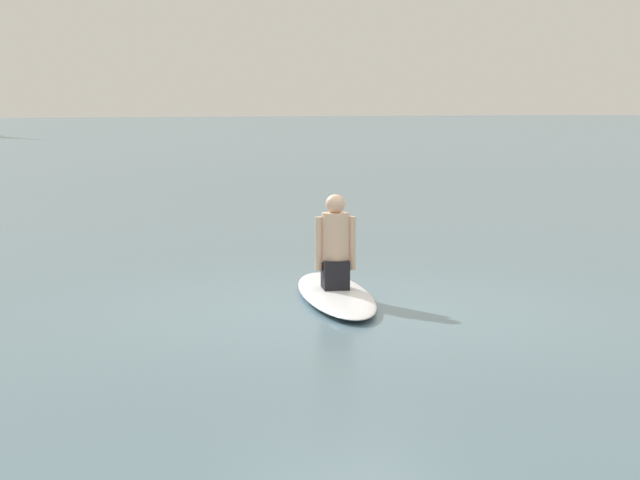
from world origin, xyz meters
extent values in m
plane|color=slate|center=(0.00, 0.00, 0.00)|extent=(400.00, 400.00, 0.00)
ellipsoid|color=white|center=(-0.15, -0.47, 0.06)|extent=(1.85, 2.98, 0.12)
cube|color=black|center=(-0.15, -0.47, 0.27)|extent=(0.38, 0.41, 0.31)
cylinder|color=#D6AD8E|center=(-0.15, -0.47, 0.67)|extent=(0.38, 0.38, 0.52)
sphere|color=#D6AD8E|center=(-0.15, -0.47, 1.02)|extent=(0.21, 0.21, 0.21)
cylinder|color=#D6AD8E|center=(0.01, -0.54, 0.60)|extent=(0.11, 0.11, 0.57)
cylinder|color=#D6AD8E|center=(-0.31, -0.40, 0.60)|extent=(0.11, 0.11, 0.57)
camera|label=1|loc=(5.97, 9.21, 2.03)|focal=61.35mm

